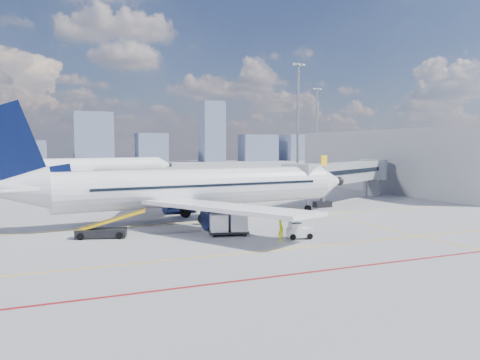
{
  "coord_description": "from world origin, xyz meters",
  "views": [
    {
      "loc": [
        -14.17,
        -34.84,
        7.21
      ],
      "look_at": [
        3.86,
        7.39,
        4.0
      ],
      "focal_mm": 35.0,
      "sensor_mm": 36.0,
      "label": 1
    }
  ],
  "objects_px": {
    "cargo_dolly": "(229,224)",
    "belt_loader": "(103,231)",
    "ramp_worker": "(281,230)",
    "baggage_tug": "(298,231)",
    "second_aircraft": "(90,167)",
    "main_aircraft": "(187,188)"
  },
  "relations": [
    {
      "from": "cargo_dolly",
      "to": "belt_loader",
      "type": "height_order",
      "value": "belt_loader"
    },
    {
      "from": "ramp_worker",
      "to": "belt_loader",
      "type": "bearing_deg",
      "value": 71.87
    },
    {
      "from": "baggage_tug",
      "to": "ramp_worker",
      "type": "relative_size",
      "value": 1.12
    },
    {
      "from": "second_aircraft",
      "to": "cargo_dolly",
      "type": "distance_m",
      "value": 63.24
    },
    {
      "from": "baggage_tug",
      "to": "second_aircraft",
      "type": "bearing_deg",
      "value": 109.99
    },
    {
      "from": "ramp_worker",
      "to": "main_aircraft",
      "type": "bearing_deg",
      "value": 27.9
    },
    {
      "from": "main_aircraft",
      "to": "second_aircraft",
      "type": "height_order",
      "value": "main_aircraft"
    },
    {
      "from": "baggage_tug",
      "to": "belt_loader",
      "type": "distance_m",
      "value": 15.54
    },
    {
      "from": "second_aircraft",
      "to": "baggage_tug",
      "type": "distance_m",
      "value": 67.11
    },
    {
      "from": "main_aircraft",
      "to": "ramp_worker",
      "type": "relative_size",
      "value": 20.64
    },
    {
      "from": "cargo_dolly",
      "to": "second_aircraft",
      "type": "bearing_deg",
      "value": 108.36
    },
    {
      "from": "baggage_tug",
      "to": "main_aircraft",
      "type": "bearing_deg",
      "value": 126.91
    },
    {
      "from": "second_aircraft",
      "to": "belt_loader",
      "type": "bearing_deg",
      "value": -108.68
    },
    {
      "from": "main_aircraft",
      "to": "second_aircraft",
      "type": "xyz_separation_m",
      "value": [
        -3.93,
        54.53,
        0.0
      ]
    },
    {
      "from": "main_aircraft",
      "to": "baggage_tug",
      "type": "distance_m",
      "value": 13.33
    },
    {
      "from": "baggage_tug",
      "to": "ramp_worker",
      "type": "bearing_deg",
      "value": -150.27
    },
    {
      "from": "baggage_tug",
      "to": "cargo_dolly",
      "type": "distance_m",
      "value": 5.7
    },
    {
      "from": "belt_loader",
      "to": "ramp_worker",
      "type": "distance_m",
      "value": 14.17
    },
    {
      "from": "cargo_dolly",
      "to": "belt_loader",
      "type": "bearing_deg",
      "value": 176.49
    },
    {
      "from": "second_aircraft",
      "to": "ramp_worker",
      "type": "distance_m",
      "value": 67.45
    },
    {
      "from": "second_aircraft",
      "to": "baggage_tug",
      "type": "height_order",
      "value": "second_aircraft"
    },
    {
      "from": "main_aircraft",
      "to": "cargo_dolly",
      "type": "bearing_deg",
      "value": -88.09
    }
  ]
}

